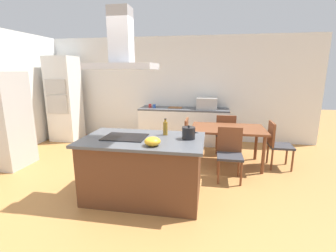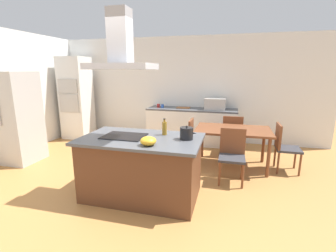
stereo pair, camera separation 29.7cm
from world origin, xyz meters
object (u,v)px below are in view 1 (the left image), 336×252
Objects in this scene: countertop_microwave at (207,103)px; chair_at_right_end at (276,142)px; cooktop at (125,137)px; chair_facing_island at (230,150)px; mixing_bowl at (153,141)px; coffee_mug_blue at (154,106)px; chair_at_left_end at (181,137)px; range_hood at (121,50)px; refrigerator at (2,120)px; olive_oil_bottle at (165,128)px; coffee_mug_red at (150,106)px; tea_kettle at (189,133)px; dining_table at (228,132)px; cutting_board at (175,108)px; wall_oven_stack at (65,99)px; chair_facing_back_wall at (225,131)px.

countertop_microwave is 0.56× the size of chair_at_right_end.
chair_facing_island is (1.54, 0.87, -0.40)m from cooktop.
mixing_bowl is 2.32× the size of coffee_mug_blue.
countertop_microwave is 1.52m from chair_at_left_end.
range_hood reaches higher than chair_facing_island.
refrigerator reaches higher than mixing_bowl.
coffee_mug_red is at bearing 108.84° from olive_oil_bottle.
chair_at_left_end is (0.15, 1.85, -0.45)m from mixing_bowl.
mixing_bowl reaches higher than chair_facing_island.
coffee_mug_red is at bearing 114.31° from tea_kettle.
dining_table is at bearing -35.42° from coffee_mug_red.
coffee_mug_blue is at bearing 94.81° from cooktop.
chair_facing_island is (1.00, 0.63, -0.50)m from olive_oil_bottle.
chair_at_left_end reaches higher than dining_table.
olive_oil_bottle is 2.70m from cutting_board.
chair_at_left_end is at bearing -180.00° from dining_table.
countertop_microwave is 0.27× the size of refrigerator.
countertop_microwave is 3.26m from range_hood.
coffee_mug_blue is at bearing 106.72° from olive_oil_bottle.
wall_oven_stack reaches higher than chair_at_left_end.
tea_kettle is 0.13× the size of refrigerator.
coffee_mug_red is (-0.90, 2.65, -0.06)m from olive_oil_bottle.
refrigerator is at bearing -171.04° from chair_at_right_end.
countertop_microwave is at bearing -3.57° from cutting_board.
chair_facing_back_wall is at bearing 90.00° from chair_facing_island.
mixing_bowl reaches higher than coffee_mug_red.
cutting_board is 0.38× the size of chair_at_right_end.
tea_kettle reaches higher than chair_facing_island.
tea_kettle reaches higher than coffee_mug_red.
cutting_board is at bearing 84.20° from cooktop.
wall_oven_stack is 2.47× the size of chair_at_right_end.
chair_facing_back_wall is (0.92, 0.67, 0.00)m from chair_at_left_end.
tea_kettle is at bearing -22.74° from olive_oil_bottle.
mixing_bowl is at bearing -136.48° from tea_kettle.
chair_at_left_end is 0.99× the size of range_hood.
cutting_board is 2.96m from wall_oven_stack.
countertop_microwave is at bearing -0.29° from coffee_mug_red.
coffee_mug_red is 1.73m from chair_at_left_end.
wall_oven_stack is (-2.40, -0.19, 0.16)m from coffee_mug_blue.
countertop_microwave is 1.98m from chair_at_right_end.
coffee_mug_red is at bearing 158.27° from coffee_mug_blue.
cutting_board is at bearing 5.52° from wall_oven_stack.
olive_oil_bottle is (0.54, 0.24, 0.10)m from cooktop.
chair_facing_back_wall is (1.00, 1.96, -0.50)m from olive_oil_bottle.
wall_oven_stack is at bearing 144.18° from tea_kettle.
range_hood reaches higher than wall_oven_stack.
coffee_mug_red is (-0.84, 3.20, -0.01)m from mixing_bowl.
olive_oil_bottle is 3.99m from wall_oven_stack.
coffee_mug_blue is 0.26× the size of cutting_board.
olive_oil_bottle is 0.28× the size of chair_facing_island.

